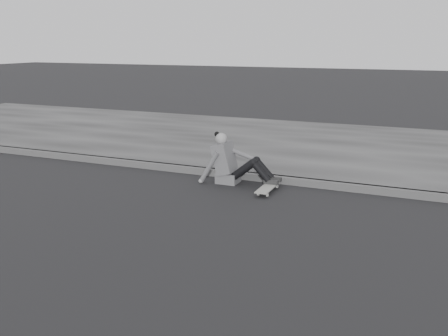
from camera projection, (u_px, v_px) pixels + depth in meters
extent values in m
plane|color=black|center=(189.00, 230.00, 6.46)|extent=(80.00, 80.00, 0.00)
cube|color=#444444|center=(255.00, 177.00, 8.75)|extent=(24.00, 0.16, 0.12)
cube|color=#393939|center=(299.00, 145.00, 11.45)|extent=(24.00, 6.00, 0.12)
cylinder|color=#A1A29C|center=(258.00, 194.00, 7.88)|extent=(0.03, 0.05, 0.05)
cylinder|color=#A1A29C|center=(267.00, 195.00, 7.83)|extent=(0.03, 0.05, 0.05)
cylinder|color=#A1A29C|center=(268.00, 185.00, 8.35)|extent=(0.03, 0.05, 0.05)
cylinder|color=#A1A29C|center=(277.00, 186.00, 8.29)|extent=(0.03, 0.05, 0.05)
cube|color=#323235|center=(263.00, 193.00, 7.85)|extent=(0.16, 0.04, 0.03)
cube|color=#323235|center=(273.00, 184.00, 8.31)|extent=(0.16, 0.04, 0.03)
cube|color=gray|center=(268.00, 187.00, 8.07)|extent=(0.20, 0.78, 0.02)
cube|color=#515053|center=(228.00, 177.00, 8.60)|extent=(0.36, 0.34, 0.18)
cube|color=#515053|center=(225.00, 158.00, 8.54)|extent=(0.37, 0.40, 0.57)
cube|color=#515053|center=(218.00, 150.00, 8.56)|extent=(0.14, 0.30, 0.20)
cylinder|color=gray|center=(222.00, 144.00, 8.50)|extent=(0.09, 0.09, 0.08)
sphere|color=gray|center=(221.00, 139.00, 8.48)|extent=(0.20, 0.20, 0.20)
sphere|color=black|center=(217.00, 134.00, 8.51)|extent=(0.09, 0.09, 0.09)
cylinder|color=black|center=(244.00, 169.00, 8.35)|extent=(0.43, 0.13, 0.39)
cylinder|color=black|center=(247.00, 167.00, 8.51)|extent=(0.43, 0.13, 0.39)
cylinder|color=black|center=(261.00, 172.00, 8.24)|extent=(0.35, 0.11, 0.36)
cylinder|color=black|center=(264.00, 169.00, 8.40)|extent=(0.35, 0.11, 0.36)
sphere|color=black|center=(253.00, 163.00, 8.25)|extent=(0.13, 0.13, 0.13)
sphere|color=black|center=(257.00, 160.00, 8.41)|extent=(0.13, 0.13, 0.13)
cube|color=#262626|center=(271.00, 182.00, 8.21)|extent=(0.24, 0.08, 0.07)
cube|color=#262626|center=(274.00, 179.00, 8.37)|extent=(0.24, 0.08, 0.07)
cylinder|color=#515053|center=(209.00, 167.00, 8.46)|extent=(0.38, 0.08, 0.58)
sphere|color=gray|center=(201.00, 181.00, 8.57)|extent=(0.08, 0.08, 0.08)
cylinder|color=#515053|center=(241.00, 154.00, 8.58)|extent=(0.48, 0.08, 0.21)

